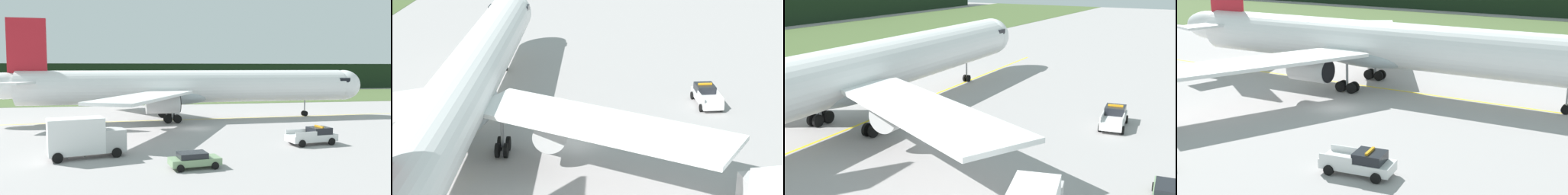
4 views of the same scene
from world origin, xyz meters
The scene contains 5 objects.
ground centered at (0.00, 0.00, 0.00)m, with size 320.00×320.00×0.00m, color #A09C9B.
grass_verge centered at (0.00, 55.03, 0.02)m, with size 320.00×45.52×0.04m, color #485E31.
taxiway_centerline_main centered at (0.98, 8.91, 0.00)m, with size 80.70×0.30×0.01m, color yellow.
airliner centered at (0.21, 8.88, 4.99)m, with size 59.82×43.08×15.01m.
ops_pickup_truck centered at (10.31, -12.33, 0.90)m, with size 5.50×2.86×1.94m.
Camera 4 is at (28.11, -41.00, 15.42)m, focal length 47.60 mm.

